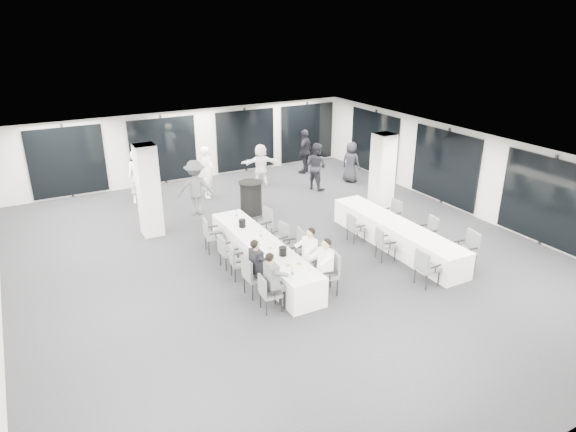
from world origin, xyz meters
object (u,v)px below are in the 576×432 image
at_px(chair_main_right_near, 329,270).
at_px(chair_main_right_second, 313,259).
at_px(chair_side_left_mid, 383,242).
at_px(standing_guest_h, 316,163).
at_px(ice_bucket_far, 242,223).
at_px(chair_side_right_near, 468,247).
at_px(standing_guest_g, 137,173).
at_px(chair_main_left_near, 268,291).
at_px(chair_main_left_second, 253,274).
at_px(cocktail_table, 251,198).
at_px(chair_main_left_far, 211,233).
at_px(chair_side_left_near, 425,266).
at_px(chair_main_left_fourth, 226,250).
at_px(ice_bucket_near, 283,251).
at_px(standing_guest_d, 305,149).
at_px(chair_main_right_far, 264,222).
at_px(banquet_table_side, 396,235).
at_px(chair_main_left_mid, 237,260).
at_px(chair_main_right_mid, 296,246).
at_px(chair_side_left_far, 354,226).
at_px(chair_side_right_far, 393,213).
at_px(banquet_table_main, 263,255).
at_px(chair_main_right_fourth, 281,237).
at_px(standing_guest_c, 195,184).
at_px(standing_guest_f, 261,162).
at_px(standing_guest_e, 351,159).
at_px(chair_side_right_mid, 429,230).

height_order(chair_main_right_near, chair_main_right_second, chair_main_right_near).
bearing_deg(chair_side_left_mid, standing_guest_h, 178.66).
distance_m(chair_main_right_second, ice_bucket_far, 2.53).
relative_size(chair_side_right_near, standing_guest_g, 0.48).
height_order(chair_main_left_near, chair_main_left_second, chair_main_left_second).
relative_size(cocktail_table, chair_main_left_far, 1.15).
bearing_deg(chair_side_left_near, chair_side_left_mid, 178.58).
bearing_deg(ice_bucket_far, chair_main_left_fourth, -138.26).
xyz_separation_m(chair_main_left_far, ice_bucket_near, (0.93, -2.56, 0.30)).
bearing_deg(standing_guest_d, ice_bucket_near, 20.87).
bearing_deg(chair_main_right_far, banquet_table_side, -133.61).
xyz_separation_m(chair_main_right_near, standing_guest_g, (-2.46, 8.62, 0.47)).
bearing_deg(ice_bucket_far, chair_main_left_near, -103.94).
distance_m(chair_main_left_mid, chair_main_right_far, 2.47).
xyz_separation_m(chair_main_right_far, standing_guest_h, (3.86, 3.34, 0.46)).
xyz_separation_m(chair_main_right_mid, chair_side_right_near, (3.93, -2.26, 0.00)).
relative_size(chair_side_left_far, chair_side_right_far, 0.95).
xyz_separation_m(chair_main_right_far, ice_bucket_far, (-0.88, -0.43, 0.30)).
bearing_deg(chair_main_left_far, chair_main_left_near, 8.10).
height_order(banquet_table_main, chair_side_left_near, chair_side_left_near).
distance_m(chair_main_right_fourth, standing_guest_c, 4.23).
relative_size(chair_main_left_near, chair_main_right_near, 0.85).
bearing_deg(ice_bucket_near, chair_main_right_fourth, 64.12).
distance_m(chair_side_left_near, chair_side_left_mid, 1.64).
bearing_deg(standing_guest_f, chair_side_left_near, 106.92).
distance_m(chair_main_right_mid, chair_side_left_mid, 2.42).
xyz_separation_m(chair_main_left_second, chair_main_left_mid, (0.01, 0.96, -0.06)).
xyz_separation_m(chair_side_right_near, chair_side_right_far, (-0.01, 3.01, -0.06)).
distance_m(chair_side_left_mid, standing_guest_e, 7.01).
bearing_deg(chair_main_right_second, chair_side_left_near, -139.14).
bearing_deg(standing_guest_g, standing_guest_f, 3.02).
relative_size(cocktail_table, chair_main_left_mid, 1.30).
bearing_deg(chair_side_left_near, chair_side_left_far, 178.63).
height_order(standing_guest_d, standing_guest_g, standing_guest_g).
xyz_separation_m(chair_side_left_mid, ice_bucket_far, (-3.15, 2.33, 0.34)).
height_order(chair_side_right_far, standing_guest_g, standing_guest_g).
distance_m(chair_main_left_far, chair_side_right_near, 6.98).
bearing_deg(chair_main_left_second, banquet_table_main, 141.74).
distance_m(banquet_table_side, standing_guest_e, 6.24).
height_order(chair_side_left_mid, standing_guest_e, standing_guest_e).
xyz_separation_m(chair_main_left_far, chair_main_right_near, (1.68, -3.53, 0.03)).
bearing_deg(standing_guest_g, chair_main_right_second, -66.31).
bearing_deg(chair_side_right_mid, chair_side_left_near, 142.80).
distance_m(chair_main_left_mid, chair_main_left_fourth, 0.70).
bearing_deg(chair_main_right_mid, ice_bucket_far, 40.78).
bearing_deg(ice_bucket_far, banquet_table_main, -87.65).
xyz_separation_m(chair_main_left_fourth, standing_guest_g, (-0.80, 6.21, 0.56)).
bearing_deg(standing_guest_h, banquet_table_main, 117.37).
distance_m(banquet_table_side, chair_side_right_near, 2.07).
distance_m(chair_side_left_near, ice_bucket_far, 5.07).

